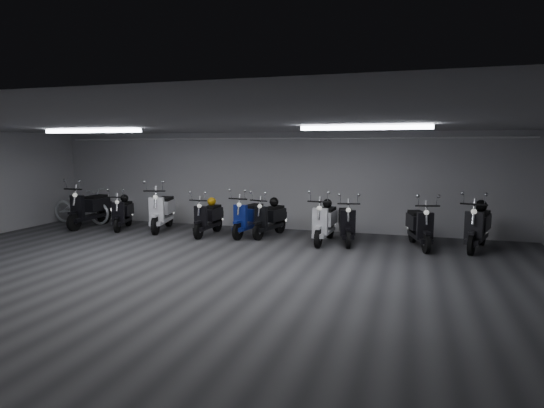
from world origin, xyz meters
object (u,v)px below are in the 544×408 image
(scooter_3, at_px, (208,212))
(scooter_2, at_px, (162,205))
(helmet_1, at_px, (481,206))
(scooter_1, at_px, (122,208))
(scooter_7, at_px, (347,217))
(scooter_8, at_px, (420,220))
(helmet_0, at_px, (274,202))
(scooter_6, at_px, (325,216))
(bicycle, at_px, (81,202))
(scooter_4, at_px, (249,212))
(helmet_4, at_px, (124,198))
(scooter_0, at_px, (89,202))
(helmet_3, at_px, (327,203))
(scooter_5, at_px, (270,213))
(helmet_2, at_px, (212,202))
(scooter_9, at_px, (478,220))

(scooter_3, bearing_deg, scooter_2, 172.19)
(scooter_3, xyz_separation_m, helmet_1, (6.81, 0.45, 0.38))
(scooter_1, bearing_deg, scooter_7, -19.02)
(scooter_8, bearing_deg, helmet_0, 158.69)
(scooter_6, xyz_separation_m, bicycle, (-7.80, 0.64, -0.02))
(scooter_4, distance_m, helmet_0, 0.74)
(scooter_7, distance_m, helmet_4, 6.56)
(scooter_3, xyz_separation_m, bicycle, (-4.61, 0.60, 0.04))
(scooter_2, bearing_deg, bicycle, 159.48)
(scooter_0, distance_m, helmet_0, 5.63)
(bicycle, distance_m, helmet_1, 11.42)
(scooter_3, xyz_separation_m, helmet_3, (3.21, 0.21, 0.34))
(scooter_6, bearing_deg, scooter_7, 16.06)
(scooter_7, height_order, helmet_0, scooter_7)
(scooter_1, height_order, scooter_4, scooter_4)
(scooter_2, distance_m, scooter_8, 7.00)
(helmet_3, bearing_deg, bicycle, 177.19)
(scooter_8, xyz_separation_m, helmet_1, (1.36, 0.38, 0.34))
(scooter_0, height_order, scooter_8, scooter_0)
(scooter_3, relative_size, scooter_4, 0.95)
(helmet_3, bearing_deg, scooter_3, -176.23)
(helmet_1, xyz_separation_m, helmet_4, (-9.64, -0.14, -0.13))
(scooter_5, bearing_deg, scooter_7, 6.51)
(scooter_0, xyz_separation_m, helmet_4, (1.08, 0.21, 0.14))
(helmet_2, bearing_deg, scooter_0, -178.09)
(helmet_2, bearing_deg, scooter_4, -0.53)
(helmet_0, bearing_deg, scooter_3, -162.04)
(scooter_8, xyz_separation_m, helmet_0, (-3.75, 0.47, 0.24))
(scooter_9, bearing_deg, helmet_1, 90.00)
(scooter_7, bearing_deg, scooter_8, -12.08)
(scooter_5, bearing_deg, helmet_2, -163.78)
(scooter_5, bearing_deg, scooter_2, -165.59)
(scooter_0, bearing_deg, helmet_0, 4.34)
(scooter_4, bearing_deg, scooter_6, 0.84)
(scooter_7, bearing_deg, helmet_0, 154.58)
(bicycle, bearing_deg, helmet_0, -88.29)
(scooter_1, distance_m, bicycle, 1.92)
(scooter_2, height_order, helmet_1, scooter_2)
(scooter_7, bearing_deg, helmet_1, -5.17)
(helmet_4, bearing_deg, scooter_3, -6.40)
(helmet_0, bearing_deg, scooter_5, -103.25)
(helmet_3, height_order, helmet_4, helmet_3)
(helmet_3, bearing_deg, scooter_9, -0.14)
(bicycle, height_order, helmet_2, bicycle)
(scooter_3, relative_size, scooter_8, 0.94)
(scooter_3, relative_size, bicycle, 0.82)
(scooter_5, xyz_separation_m, helmet_0, (0.05, 0.23, 0.28))
(scooter_1, bearing_deg, scooter_6, -20.17)
(scooter_2, height_order, scooter_3, scooter_2)
(scooter_8, bearing_deg, scooter_7, 165.98)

